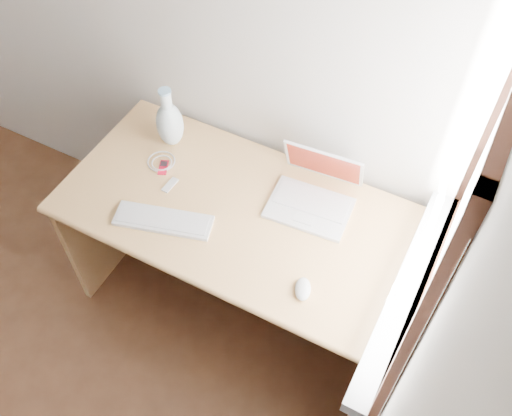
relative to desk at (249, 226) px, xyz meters
The scene contains 9 objects.
window 1.05m from the desk, 11.69° to the right, with size 0.11×0.99×1.10m.
desk is the anchor object (origin of this frame).
laptop 0.37m from the desk, 19.62° to the left, with size 0.34×0.29×0.22m.
external_keyboard 0.42m from the desk, 129.73° to the right, with size 0.40×0.21×0.02m.
mouse 0.54m from the desk, 38.50° to the right, with size 0.06×0.09×0.03m, color silver.
ipod 0.44m from the desk, behind, with size 0.06×0.09×0.01m.
cable_coil 0.46m from the desk, behind, with size 0.12×0.12×0.01m, color silver.
remote 0.39m from the desk, 160.80° to the right, with size 0.03×0.08×0.01m, color silver.
vase 0.55m from the desk, 166.42° to the left, with size 0.11×0.11×0.29m.
Camera 1 is at (1.68, 0.19, 2.52)m, focal length 40.00 mm.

